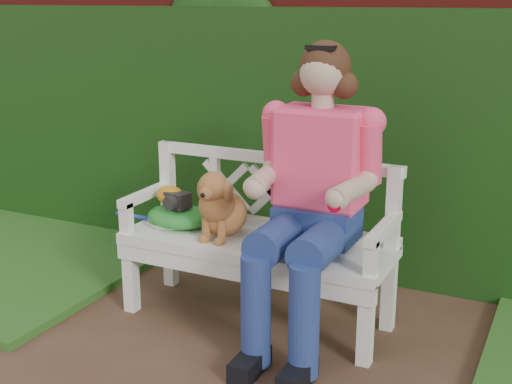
% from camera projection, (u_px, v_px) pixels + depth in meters
% --- Properties ---
extents(brick_wall, '(10.00, 0.30, 2.20)m').
position_uv_depth(brick_wall, '(346.00, 101.00, 4.48)').
color(brick_wall, maroon).
rests_on(brick_wall, ground).
extents(ivy_hedge, '(10.00, 0.18, 1.70)m').
position_uv_depth(ivy_hedge, '(334.00, 145.00, 4.36)').
color(ivy_hedge, '#12330F').
rests_on(ivy_hedge, ground).
extents(garden_bench, '(1.61, 0.68, 0.48)m').
position_uv_depth(garden_bench, '(256.00, 280.00, 3.82)').
color(garden_bench, white).
rests_on(garden_bench, ground).
extents(seated_woman, '(0.96, 1.09, 1.61)m').
position_uv_depth(seated_woman, '(316.00, 191.00, 3.50)').
color(seated_woman, '#E1577D').
rests_on(seated_woman, ground).
extents(dog, '(0.36, 0.42, 0.40)m').
position_uv_depth(dog, '(222.00, 202.00, 3.74)').
color(dog, '#A96A3D').
rests_on(dog, garden_bench).
extents(tennis_racket, '(0.59, 0.33, 0.03)m').
position_uv_depth(tennis_racket, '(167.00, 222.00, 4.00)').
color(tennis_racket, white).
rests_on(tennis_racket, garden_bench).
extents(green_bag, '(0.44, 0.39, 0.13)m').
position_uv_depth(green_bag, '(178.00, 216.00, 3.95)').
color(green_bag, green).
rests_on(green_bag, garden_bench).
extents(camera_item, '(0.15, 0.13, 0.09)m').
position_uv_depth(camera_item, '(178.00, 200.00, 3.88)').
color(camera_item, black).
rests_on(camera_item, green_bag).
extents(baseball_glove, '(0.21, 0.18, 0.11)m').
position_uv_depth(baseball_glove, '(171.00, 195.00, 3.93)').
color(baseball_glove, '#C57813').
rests_on(baseball_glove, green_bag).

